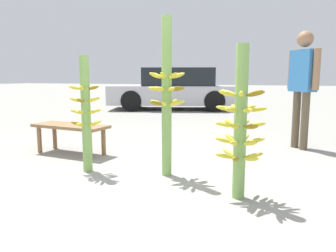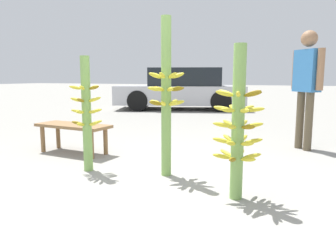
% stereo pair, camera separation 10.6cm
% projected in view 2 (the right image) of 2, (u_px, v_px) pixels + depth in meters
% --- Properties ---
extents(ground_plane, '(80.00, 80.00, 0.00)m').
position_uv_depth(ground_plane, '(147.00, 190.00, 3.11)').
color(ground_plane, gray).
extents(banana_stalk_left, '(0.36, 0.36, 1.29)m').
position_uv_depth(banana_stalk_left, '(87.00, 113.00, 3.65)').
color(banana_stalk_left, '#7AA851').
rests_on(banana_stalk_left, ground_plane).
extents(banana_stalk_center, '(0.40, 0.40, 1.68)m').
position_uv_depth(banana_stalk_center, '(166.00, 96.00, 3.45)').
color(banana_stalk_center, '#7AA851').
rests_on(banana_stalk_center, ground_plane).
extents(banana_stalk_right, '(0.44, 0.44, 1.34)m').
position_uv_depth(banana_stalk_right, '(238.00, 124.00, 2.79)').
color(banana_stalk_right, '#7AA851').
rests_on(banana_stalk_right, ground_plane).
extents(vendor_person, '(0.46, 0.51, 1.71)m').
position_uv_depth(vendor_person, '(307.00, 79.00, 4.70)').
color(vendor_person, brown).
rests_on(vendor_person, ground_plane).
extents(market_bench, '(1.12, 0.49, 0.41)m').
position_uv_depth(market_bench, '(73.00, 129.00, 4.56)').
color(market_bench, olive).
rests_on(market_bench, ground_plane).
extents(parked_car, '(4.44, 2.87, 1.34)m').
position_uv_depth(parked_car, '(181.00, 90.00, 10.73)').
color(parked_car, '#B7B7BC').
rests_on(parked_car, ground_plane).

